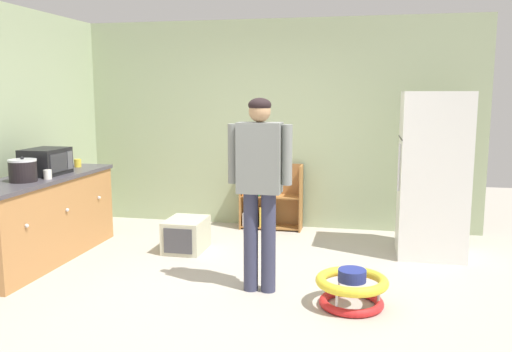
% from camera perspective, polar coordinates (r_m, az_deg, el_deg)
% --- Properties ---
extents(ground_plane, '(12.00, 12.00, 0.00)m').
position_cam_1_polar(ground_plane, '(5.06, -2.13, -11.55)').
color(ground_plane, '#B2A99D').
rests_on(ground_plane, ground).
extents(back_wall, '(5.20, 0.06, 2.70)m').
position_cam_1_polar(back_wall, '(7.03, 2.39, 5.50)').
color(back_wall, '#9DAC84').
rests_on(back_wall, ground).
extents(left_side_wall, '(0.06, 2.99, 2.70)m').
position_cam_1_polar(left_side_wall, '(6.60, -23.21, 4.57)').
color(left_side_wall, '#9EAF86').
rests_on(left_side_wall, ground).
extents(kitchen_counter, '(0.65, 2.08, 0.90)m').
position_cam_1_polar(kitchen_counter, '(6.09, -22.00, -4.23)').
color(kitchen_counter, '#B27843').
rests_on(kitchen_counter, ground).
extents(refrigerator, '(0.73, 0.68, 1.78)m').
position_cam_1_polar(refrigerator, '(6.06, 18.34, 0.13)').
color(refrigerator, white).
rests_on(refrigerator, ground).
extents(bookshelf, '(0.80, 0.28, 0.85)m').
position_cam_1_polar(bookshelf, '(7.00, 1.26, -2.61)').
color(bookshelf, '#A46B35').
rests_on(bookshelf, ground).
extents(standing_person, '(0.57, 0.22, 1.72)m').
position_cam_1_polar(standing_person, '(4.66, 0.39, -0.16)').
color(standing_person, '#363852').
rests_on(standing_person, ground).
extents(baby_walker, '(0.60, 0.60, 0.32)m').
position_cam_1_polar(baby_walker, '(4.60, 10.18, -11.71)').
color(baby_walker, red).
rests_on(baby_walker, ground).
extents(pet_carrier, '(0.42, 0.55, 0.36)m').
position_cam_1_polar(pet_carrier, '(6.11, -7.47, -6.23)').
color(pet_carrier, beige).
rests_on(pet_carrier, ground).
extents(microwave, '(0.37, 0.48, 0.28)m').
position_cam_1_polar(microwave, '(6.10, -21.52, 1.44)').
color(microwave, black).
rests_on(microwave, kitchen_counter).
extents(crock_pot, '(0.27, 0.27, 0.25)m').
position_cam_1_polar(crock_pot, '(5.71, -23.63, 0.55)').
color(crock_pot, black).
rests_on(crock_pot, kitchen_counter).
extents(banana_bunch, '(0.12, 0.16, 0.04)m').
position_cam_1_polar(banana_bunch, '(6.47, -19.77, 0.93)').
color(banana_bunch, yellow).
rests_on(banana_bunch, kitchen_counter).
extents(ketchup_bottle, '(0.07, 0.07, 0.25)m').
position_cam_1_polar(ketchup_bottle, '(6.58, -20.76, 1.63)').
color(ketchup_bottle, red).
rests_on(ketchup_bottle, kitchen_counter).
extents(white_cup, '(0.08, 0.08, 0.09)m').
position_cam_1_polar(white_cup, '(5.79, -21.36, 0.15)').
color(white_cup, white).
rests_on(white_cup, kitchen_counter).
extents(yellow_cup, '(0.08, 0.08, 0.09)m').
position_cam_1_polar(yellow_cup, '(6.60, -18.50, 1.32)').
color(yellow_cup, yellow).
rests_on(yellow_cup, kitchen_counter).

